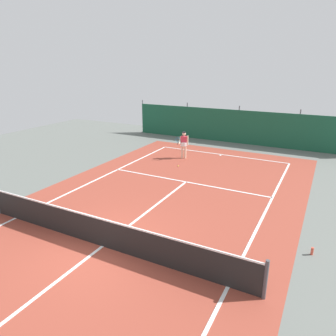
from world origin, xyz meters
TOP-DOWN VIEW (x-y plane):
  - ground_plane at (0.00, 0.00)m, footprint 36.00×36.00m
  - court_surface at (0.00, 0.00)m, footprint 11.02×26.60m
  - tennis_net at (0.00, 0.00)m, footprint 10.12×0.10m
  - back_fence at (-0.00, 15.91)m, footprint 16.30×0.98m
  - tennis_player at (-1.83, 10.06)m, footprint 0.61×0.81m
  - tennis_ball_near_player at (-1.41, 8.44)m, footprint 0.07×0.07m
  - parked_car at (1.97, 17.69)m, footprint 2.18×4.28m
  - water_bottle at (5.93, 2.58)m, footprint 0.08×0.08m

SIDE VIEW (x-z plane):
  - ground_plane at x=0.00m, z-range 0.00..0.00m
  - court_surface at x=0.00m, z-range 0.00..0.01m
  - tennis_ball_near_player at x=-1.41m, z-range 0.00..0.07m
  - water_bottle at x=5.93m, z-range 0.00..0.24m
  - tennis_net at x=0.00m, z-range -0.04..1.06m
  - back_fence at x=0.00m, z-range -0.68..2.02m
  - parked_car at x=1.97m, z-range 0.00..1.68m
  - tennis_player at x=-1.83m, z-range 0.14..1.78m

